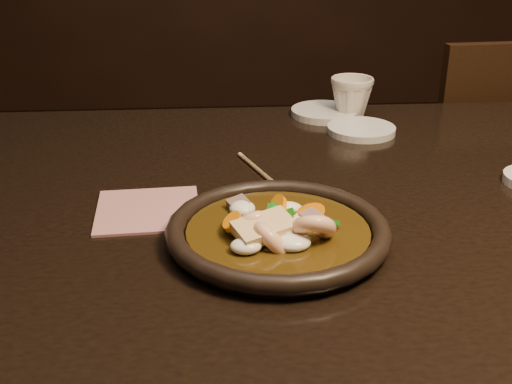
{
  "coord_description": "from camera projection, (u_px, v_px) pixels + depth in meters",
  "views": [
    {
      "loc": [
        -0.38,
        -0.79,
        1.12
      ],
      "look_at": [
        -0.33,
        -0.08,
        0.8
      ],
      "focal_mm": 45.0,
      "sensor_mm": 36.0,
      "label": 1
    }
  ],
  "objects": [
    {
      "name": "table",
      "position": [
        478.0,
        243.0,
        0.93
      ],
      "size": [
        1.6,
        0.9,
        0.75
      ],
      "color": "black",
      "rests_on": "floor"
    },
    {
      "name": "chair",
      "position": [
        483.0,
        191.0,
        1.6
      ],
      "size": [
        0.43,
        0.43,
        0.86
      ],
      "rotation": [
        0.0,
        0.0,
        3.21
      ],
      "color": "black",
      "rests_on": "floor"
    },
    {
      "name": "plate",
      "position": [
        278.0,
        232.0,
        0.76
      ],
      "size": [
        0.27,
        0.27,
        0.03
      ],
      "color": "black",
      "rests_on": "table"
    },
    {
      "name": "stirfry",
      "position": [
        277.0,
        230.0,
        0.76
      ],
      "size": [
        0.15,
        0.14,
        0.06
      ],
      "color": "#342309",
      "rests_on": "plate"
    },
    {
      "name": "saucer_left",
      "position": [
        325.0,
        112.0,
        1.23
      ],
      "size": [
        0.13,
        0.13,
        0.01
      ],
      "primitive_type": "cylinder",
      "color": "silver",
      "rests_on": "table"
    },
    {
      "name": "saucer_right",
      "position": [
        361.0,
        130.0,
        1.14
      ],
      "size": [
        0.12,
        0.12,
        0.01
      ],
      "primitive_type": "cylinder",
      "color": "silver",
      "rests_on": "table"
    },
    {
      "name": "tea_cup",
      "position": [
        351.0,
        96.0,
        1.21
      ],
      "size": [
        0.1,
        0.1,
        0.08
      ],
      "primitive_type": "imported",
      "rotation": [
        0.0,
        0.0,
        -0.32
      ],
      "color": "beige",
      "rests_on": "table"
    },
    {
      "name": "chopsticks",
      "position": [
        270.0,
        180.0,
        0.93
      ],
      "size": [
        0.09,
        0.22,
        0.01
      ],
      "rotation": [
        0.0,
        0.0,
        0.34
      ],
      "color": "tan",
      "rests_on": "table"
    },
    {
      "name": "napkin",
      "position": [
        148.0,
        210.0,
        0.85
      ],
      "size": [
        0.14,
        0.14,
        0.0
      ],
      "primitive_type": "cube",
      "rotation": [
        0.0,
        0.0,
        0.06
      ],
      "color": "#AF6C6B",
      "rests_on": "table"
    }
  ]
}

